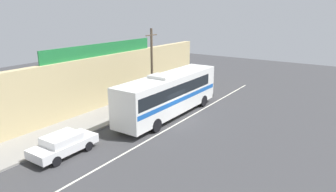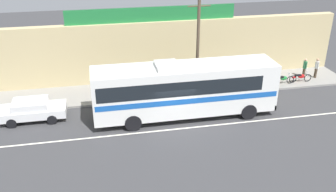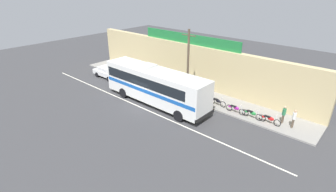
% 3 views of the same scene
% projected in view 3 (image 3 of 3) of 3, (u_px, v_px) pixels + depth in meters
% --- Properties ---
extents(ground_plane, '(70.00, 70.00, 0.00)m').
position_uv_depth(ground_plane, '(144.00, 103.00, 25.94)').
color(ground_plane, '#3A3A3D').
extents(sidewalk_slab, '(30.00, 3.60, 0.14)m').
position_uv_depth(sidewalk_slab, '(177.00, 88.00, 29.45)').
color(sidewalk_slab, gray).
rests_on(sidewalk_slab, ground_plane).
extents(storefront_facade, '(30.00, 0.70, 4.80)m').
position_uv_depth(storefront_facade, '(189.00, 64.00, 29.95)').
color(storefront_facade, tan).
rests_on(storefront_facade, ground_plane).
extents(storefront_billboard, '(12.97, 0.12, 1.10)m').
position_uv_depth(storefront_billboard, '(189.00, 39.00, 28.83)').
color(storefront_billboard, '#1E7538').
rests_on(storefront_billboard, storefront_facade).
extents(road_center_stripe, '(30.00, 0.14, 0.01)m').
position_uv_depth(road_center_stripe, '(138.00, 106.00, 25.39)').
color(road_center_stripe, silver).
rests_on(road_center_stripe, ground_plane).
extents(intercity_bus, '(11.82, 2.67, 3.78)m').
position_uv_depth(intercity_bus, '(154.00, 84.00, 25.15)').
color(intercity_bus, white).
rests_on(intercity_bus, ground_plane).
extents(parked_car, '(4.22, 1.89, 1.37)m').
position_uv_depth(parked_car, '(108.00, 72.00, 32.55)').
color(parked_car, silver).
rests_on(parked_car, ground_plane).
extents(utility_pole, '(1.60, 0.22, 7.05)m').
position_uv_depth(utility_pole, '(188.00, 64.00, 25.47)').
color(utility_pole, brown).
rests_on(utility_pole, sidewalk_slab).
extents(motorcycle_blue, '(1.86, 0.56, 0.94)m').
position_uv_depth(motorcycle_blue, '(217.00, 101.00, 25.07)').
color(motorcycle_blue, black).
rests_on(motorcycle_blue, sidewalk_slab).
extents(motorcycle_red, '(1.91, 0.56, 0.94)m').
position_uv_depth(motorcycle_red, '(269.00, 119.00, 21.88)').
color(motorcycle_red, black).
rests_on(motorcycle_red, sidewalk_slab).
extents(motorcycle_orange, '(1.93, 0.56, 0.94)m').
position_uv_depth(motorcycle_orange, '(235.00, 109.00, 23.66)').
color(motorcycle_orange, black).
rests_on(motorcycle_orange, sidewalk_slab).
extents(motorcycle_purple, '(1.90, 0.56, 0.94)m').
position_uv_depth(motorcycle_purple, '(252.00, 114.00, 22.75)').
color(motorcycle_purple, black).
rests_on(motorcycle_purple, sidewalk_slab).
extents(pedestrian_far_right, '(0.30, 0.48, 1.65)m').
position_uv_depth(pedestrian_far_right, '(294.00, 117.00, 21.04)').
color(pedestrian_far_right, brown).
rests_on(pedestrian_far_right, sidewalk_slab).
extents(pedestrian_far_left, '(0.30, 0.48, 1.61)m').
position_uv_depth(pedestrian_far_left, '(284.00, 113.00, 21.77)').
color(pedestrian_far_left, brown).
rests_on(pedestrian_far_left, sidewalk_slab).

